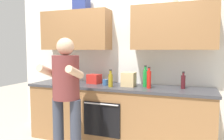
# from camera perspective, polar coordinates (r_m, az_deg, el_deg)

# --- Properties ---
(back_wall_unit) EXTENTS (4.00, 0.38, 2.50)m
(back_wall_unit) POSITION_cam_1_polar(r_m,az_deg,el_deg) (3.60, 2.68, 6.04)
(back_wall_unit) COLOR silver
(back_wall_unit) RESTS_ON ground
(counter) EXTENTS (2.84, 0.67, 0.90)m
(counter) POSITION_cam_1_polar(r_m,az_deg,el_deg) (3.49, 1.26, -11.38)
(counter) COLOR olive
(counter) RESTS_ON ground
(person_standing) EXTENTS (0.49, 0.45, 1.60)m
(person_standing) POSITION_cam_1_polar(r_m,az_deg,el_deg) (2.88, -11.83, -5.00)
(person_standing) COLOR #383D4C
(person_standing) RESTS_ON ground
(bottle_oil) EXTENTS (0.07, 0.07, 0.26)m
(bottle_oil) POSITION_cam_1_polar(r_m,az_deg,el_deg) (3.26, -0.38, -2.53)
(bottle_oil) COLOR olive
(bottle_oil) RESTS_ON counter
(bottle_syrup) EXTENTS (0.05, 0.05, 0.22)m
(bottle_syrup) POSITION_cam_1_polar(r_m,az_deg,el_deg) (3.92, -11.29, -1.61)
(bottle_syrup) COLOR #8C4C14
(bottle_syrup) RESTS_ON counter
(bottle_soda) EXTENTS (0.07, 0.07, 0.32)m
(bottle_soda) POSITION_cam_1_polar(r_m,az_deg,el_deg) (3.32, 8.60, -2.03)
(bottle_soda) COLOR #198C33
(bottle_soda) RESTS_ON counter
(bottle_hotsauce) EXTENTS (0.06, 0.06, 0.31)m
(bottle_hotsauce) POSITION_cam_1_polar(r_m,az_deg,el_deg) (3.19, 9.53, -2.32)
(bottle_hotsauce) COLOR red
(bottle_hotsauce) RESTS_ON counter
(bottle_juice) EXTENTS (0.06, 0.06, 0.24)m
(bottle_juice) POSITION_cam_1_polar(r_m,az_deg,el_deg) (4.11, -14.26, -1.10)
(bottle_juice) COLOR orange
(bottle_juice) RESTS_ON counter
(bottle_wine) EXTENTS (0.06, 0.06, 0.24)m
(bottle_wine) POSITION_cam_1_polar(r_m,az_deg,el_deg) (3.27, 17.92, -2.84)
(bottle_wine) COLOR #471419
(bottle_wine) RESTS_ON counter
(bottle_water) EXTENTS (0.05, 0.05, 0.31)m
(bottle_water) POSITION_cam_1_polar(r_m,az_deg,el_deg) (3.51, -10.64, -1.60)
(bottle_water) COLOR silver
(bottle_water) RESTS_ON counter
(bottle_vinegar) EXTENTS (0.06, 0.06, 0.24)m
(bottle_vinegar) POSITION_cam_1_polar(r_m,az_deg,el_deg) (3.70, -12.59, -1.96)
(bottle_vinegar) COLOR brown
(bottle_vinegar) RESTS_ON counter
(cup_tea) EXTENTS (0.09, 0.09, 0.09)m
(cup_tea) POSITION_cam_1_polar(r_m,az_deg,el_deg) (3.43, -1.75, -3.21)
(cup_tea) COLOR #33598C
(cup_tea) RESTS_ON counter
(cup_ceramic) EXTENTS (0.08, 0.08, 0.08)m
(cup_ceramic) POSITION_cam_1_polar(r_m,az_deg,el_deg) (3.67, -9.84, -2.80)
(cup_ceramic) COLOR #BF4C47
(cup_ceramic) RESTS_ON counter
(cup_stoneware) EXTENTS (0.08, 0.08, 0.09)m
(cup_stoneware) POSITION_cam_1_polar(r_m,az_deg,el_deg) (3.63, -1.05, -2.77)
(cup_stoneware) COLOR slate
(cup_stoneware) RESTS_ON counter
(knife_block) EXTENTS (0.10, 0.14, 0.28)m
(knife_block) POSITION_cam_1_polar(r_m,az_deg,el_deg) (3.94, -13.46, -1.31)
(knife_block) COLOR brown
(knife_block) RESTS_ON counter
(grocery_bag_bread) EXTENTS (0.20, 0.19, 0.21)m
(grocery_bag_bread) POSITION_cam_1_polar(r_m,az_deg,el_deg) (3.33, 4.33, -2.43)
(grocery_bag_bread) COLOR tan
(grocery_bag_bread) RESTS_ON counter
(grocery_bag_crisps) EXTENTS (0.23, 0.20, 0.15)m
(grocery_bag_crisps) POSITION_cam_1_polar(r_m,az_deg,el_deg) (3.62, -4.63, -2.31)
(grocery_bag_crisps) COLOR red
(grocery_bag_crisps) RESTS_ON counter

